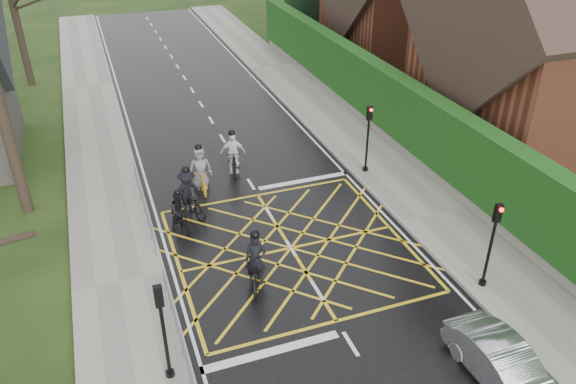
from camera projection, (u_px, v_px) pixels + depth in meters
ground at (291, 248)px, 20.25m from camera, size 120.00×120.00×0.00m
road at (291, 248)px, 20.25m from camera, size 9.00×80.00×0.01m
sidewalk_right at (434, 216)px, 21.99m from camera, size 3.00×80.00×0.15m
sidewalk_left at (120, 283)px, 18.44m from camera, size 3.00×80.00×0.15m
stone_wall at (398, 142)px, 27.24m from camera, size 0.50×38.00×0.70m
hedge at (401, 108)px, 26.35m from camera, size 0.90×38.00×2.80m
house_near at (565, 49)px, 25.48m from camera, size 11.80×9.80×11.30m
railing_south at (178, 329)px, 15.64m from camera, size 0.05×5.04×1.03m
railing_north at (143, 199)px, 21.73m from camera, size 0.05×6.04×1.03m
traffic_light_ne at (368, 140)px, 24.33m from camera, size 0.24×0.31×3.21m
traffic_light_se at (490, 247)px, 17.51m from camera, size 0.24×0.31×3.21m
traffic_light_sw at (164, 333)px, 14.26m from camera, size 0.24×0.31×3.21m
cyclist_rear at (257, 268)px, 18.18m from camera, size 1.45×2.27×2.08m
cyclist_back at (180, 214)px, 21.02m from camera, size 0.92×1.76×1.70m
cyclist_mid at (188, 197)px, 21.91m from camera, size 1.55×2.25×2.07m
cyclist_front at (233, 157)px, 24.85m from camera, size 1.19×2.15×2.07m
cyclist_lead at (201, 174)px, 23.64m from camera, size 0.95×2.15×2.06m
car at (504, 366)px, 14.68m from camera, size 1.46×3.77×1.23m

